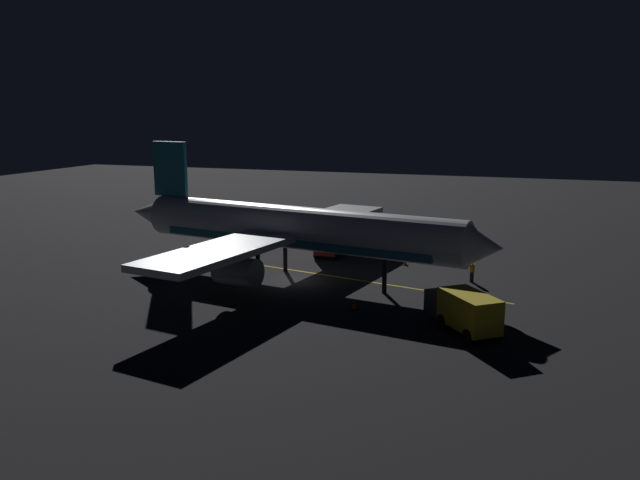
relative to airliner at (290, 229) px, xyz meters
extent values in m
cube|color=black|center=(0.10, 0.58, -4.29)|extent=(180.00, 180.00, 0.20)
cube|color=gold|center=(-1.70, 4.58, -4.19)|extent=(6.09, 26.43, 0.01)
cylinder|color=silver|center=(0.10, 0.58, 0.20)|extent=(8.35, 28.41, 3.47)
cube|color=teal|center=(0.10, 0.58, -0.76)|extent=(7.44, 24.21, 0.63)
cone|color=silver|center=(2.75, 15.50, 0.20)|extent=(3.84, 3.33, 3.40)
cone|color=silver|center=(-2.64, -14.87, 0.20)|extent=(3.81, 4.65, 3.13)
cube|color=teal|center=(-2.19, -12.34, 4.37)|extent=(0.98, 3.61, 4.86)
cube|color=silver|center=(-8.52, 0.67, -0.32)|extent=(14.17, 7.09, 0.50)
cylinder|color=slate|center=(-7.65, 1.74, -1.72)|extent=(2.63, 3.52, 2.10)
cube|color=silver|center=(8.23, -2.30, -0.32)|extent=(14.17, 7.09, 0.50)
cylinder|color=slate|center=(7.78, -1.00, -1.72)|extent=(2.63, 3.52, 2.10)
cylinder|color=black|center=(1.46, 8.22, -2.87)|extent=(0.42, 0.42, 2.65)
cylinder|color=black|center=(-2.37, -1.43, -2.87)|extent=(0.42, 0.42, 2.65)
cylinder|color=black|center=(1.73, -2.16, -2.87)|extent=(0.42, 0.42, 2.65)
cube|color=gold|center=(8.71, 15.29, -2.68)|extent=(4.67, 4.33, 2.14)
cube|color=#38383D|center=(6.33, 13.38, -2.99)|extent=(2.65, 2.68, 1.50)
cylinder|color=black|center=(7.54, 14.35, -3.74)|extent=(2.14, 2.37, 0.90)
cylinder|color=black|center=(9.89, 16.23, -3.74)|extent=(2.14, 2.37, 0.90)
cube|color=maroon|center=(-9.39, 0.56, -2.82)|extent=(4.62, 2.21, 1.85)
cube|color=#38383D|center=(-12.57, 0.64, -2.99)|extent=(1.85, 2.04, 1.50)
cylinder|color=black|center=(-10.99, 0.60, -3.74)|extent=(0.96, 2.33, 0.90)
cylinder|color=black|center=(-7.79, 0.52, -3.74)|extent=(0.96, 2.33, 0.90)
cylinder|color=black|center=(-3.94, 14.22, -3.77)|extent=(0.32, 0.32, 0.85)
cylinder|color=orange|center=(-3.94, 14.22, -3.02)|extent=(0.40, 0.40, 0.65)
sphere|color=tan|center=(-3.94, 14.22, -2.57)|extent=(0.24, 0.24, 0.24)
cone|color=#EA590F|center=(6.01, 7.13, -3.92)|extent=(0.36, 0.36, 0.55)
cube|color=black|center=(6.01, 7.13, -4.18)|extent=(0.50, 0.50, 0.03)
cone|color=#EA590F|center=(-7.97, 7.96, -3.92)|extent=(0.36, 0.36, 0.55)
cube|color=black|center=(-7.97, 7.96, -4.18)|extent=(0.50, 0.50, 0.03)
camera|label=1|loc=(47.56, 18.72, 9.51)|focal=35.88mm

